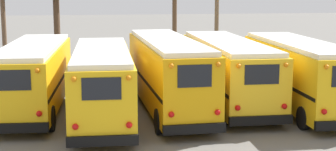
% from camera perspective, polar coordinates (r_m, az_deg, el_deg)
% --- Properties ---
extents(ground_plane, '(160.00, 160.00, 0.00)m').
position_cam_1_polar(ground_plane, '(23.70, 0.07, -3.94)').
color(ground_plane, '#66635E').
extents(school_bus_0, '(3.01, 10.03, 3.08)m').
position_cam_1_polar(school_bus_0, '(24.24, -14.63, 0.11)').
color(school_bus_0, yellow).
rests_on(school_bus_0, ground).
extents(school_bus_1, '(2.70, 9.67, 3.07)m').
position_cam_1_polar(school_bus_1, '(21.98, -7.32, -0.66)').
color(school_bus_1, yellow).
rests_on(school_bus_1, ground).
extents(school_bus_2, '(2.75, 10.71, 3.30)m').
position_cam_1_polar(school_bus_2, '(23.64, -0.04, 0.46)').
color(school_bus_2, '#E5A00C').
rests_on(school_bus_2, ground).
extents(school_bus_3, '(2.68, 10.61, 3.10)m').
position_cam_1_polar(school_bus_3, '(25.04, 6.57, 0.69)').
color(school_bus_3, yellow).
rests_on(school_bus_3, ground).
extents(school_bus_4, '(2.69, 9.82, 3.16)m').
position_cam_1_polar(school_bus_4, '(24.63, 14.31, 0.35)').
color(school_bus_4, yellow).
rests_on(school_bus_4, ground).
extents(utility_pole, '(1.80, 0.28, 8.91)m').
position_cam_1_polar(utility_pole, '(35.06, 5.45, 8.15)').
color(utility_pole, brown).
rests_on(utility_pole, ground).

